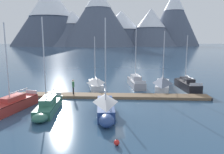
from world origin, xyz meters
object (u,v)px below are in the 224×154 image
at_px(mooring_buoy_channel_marker, 116,142).
at_px(sailboat_end_of_dock, 185,84).
at_px(sailboat_far_berth, 135,81).
at_px(sailboat_nearest_berth, 11,105).
at_px(person_on_dock, 73,86).
at_px(sailboat_mid_dock_port, 95,82).
at_px(sailboat_mid_dock_starboard, 105,106).
at_px(sailboat_outer_slip, 162,82).
at_px(sailboat_second_berth, 47,106).

bearing_deg(mooring_buoy_channel_marker, sailboat_end_of_dock, 59.17).
distance_m(sailboat_far_berth, mooring_buoy_channel_marker, 17.93).
distance_m(sailboat_nearest_berth, person_on_dock, 7.11).
xyz_separation_m(sailboat_mid_dock_port, sailboat_far_berth, (5.58, 0.99, -0.07)).
height_order(sailboat_mid_dock_starboard, mooring_buoy_channel_marker, sailboat_mid_dock_starboard).
relative_size(sailboat_nearest_berth, sailboat_far_berth, 0.95).
bearing_deg(sailboat_mid_dock_port, sailboat_far_berth, 10.03).
relative_size(sailboat_outer_slip, person_on_dock, 4.51).
height_order(sailboat_second_berth, sailboat_end_of_dock, sailboat_second_berth).
distance_m(sailboat_nearest_berth, mooring_buoy_channel_marker, 11.49).
bearing_deg(person_on_dock, sailboat_nearest_berth, -131.79).
height_order(sailboat_nearest_berth, sailboat_end_of_dock, sailboat_nearest_berth).
bearing_deg(sailboat_mid_dock_port, sailboat_second_berth, -108.87).
bearing_deg(sailboat_nearest_berth, sailboat_mid_dock_port, 55.83).
bearing_deg(mooring_buoy_channel_marker, sailboat_nearest_berth, 145.44).
xyz_separation_m(sailboat_nearest_berth, sailboat_far_berth, (12.48, 11.15, 0.02)).
bearing_deg(person_on_dock, sailboat_end_of_dock, 16.86).
xyz_separation_m(sailboat_second_berth, sailboat_mid_dock_starboard, (5.25, -0.67, 0.26)).
bearing_deg(sailboat_mid_dock_port, person_on_dock, -114.05).
distance_m(sailboat_mid_dock_port, mooring_buoy_channel_marker, 16.88).
xyz_separation_m(sailboat_mid_dock_port, sailboat_end_of_dock, (12.20, -0.53, -0.09)).
bearing_deg(sailboat_end_of_dock, sailboat_outer_slip, 177.79).
bearing_deg(sailboat_nearest_berth, sailboat_second_berth, -3.38).
height_order(person_on_dock, mooring_buoy_channel_marker, person_on_dock).
distance_m(sailboat_second_berth, sailboat_end_of_dock, 18.56).
distance_m(sailboat_second_berth, mooring_buoy_channel_marker, 8.79).
height_order(sailboat_nearest_berth, person_on_dock, sailboat_nearest_berth).
bearing_deg(sailboat_outer_slip, person_on_dock, -158.37).
distance_m(sailboat_mid_dock_starboard, person_on_dock, 7.29).
xyz_separation_m(sailboat_nearest_berth, person_on_dock, (4.72, 5.28, 0.65)).
relative_size(sailboat_second_berth, sailboat_end_of_dock, 1.18).
bearing_deg(sailboat_outer_slip, sailboat_end_of_dock, -2.21).
bearing_deg(sailboat_mid_dock_starboard, sailboat_second_berth, 172.71).
height_order(sailboat_mid_dock_starboard, sailboat_outer_slip, sailboat_mid_dock_starboard).
xyz_separation_m(sailboat_outer_slip, person_on_dock, (-11.29, -4.48, 0.47)).
height_order(sailboat_mid_dock_port, mooring_buoy_channel_marker, sailboat_mid_dock_port).
height_order(sailboat_nearest_berth, mooring_buoy_channel_marker, sailboat_nearest_berth).
bearing_deg(person_on_dock, sailboat_mid_dock_starboard, -57.69).
bearing_deg(mooring_buoy_channel_marker, sailboat_far_berth, 80.30).
bearing_deg(sailboat_mid_dock_port, mooring_buoy_channel_marker, -81.28).
height_order(sailboat_mid_dock_port, sailboat_end_of_dock, sailboat_end_of_dock).
height_order(sailboat_mid_dock_starboard, sailboat_end_of_dock, sailboat_mid_dock_starboard).
xyz_separation_m(sailboat_second_berth, sailboat_mid_dock_port, (3.54, 10.36, 0.16)).
relative_size(sailboat_nearest_berth, sailboat_end_of_dock, 1.12).
distance_m(sailboat_far_berth, person_on_dock, 9.75).
relative_size(sailboat_far_berth, mooring_buoy_channel_marker, 18.73).
distance_m(sailboat_second_berth, person_on_dock, 5.69).
relative_size(sailboat_nearest_berth, sailboat_second_berth, 0.95).
xyz_separation_m(sailboat_mid_dock_port, sailboat_outer_slip, (9.11, -0.41, 0.09)).
relative_size(sailboat_mid_dock_port, mooring_buoy_channel_marker, 15.57).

